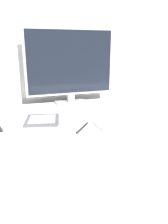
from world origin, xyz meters
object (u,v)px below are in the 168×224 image
laptop (40,122)px  pen (82,128)px  keyboard (128,123)px  monitor (70,65)px  ereader (42,120)px

laptop → pen: size_ratio=3.10×
keyboard → pen: (-0.22, 0.02, -0.00)m
monitor → keyboard: size_ratio=1.80×
keyboard → monitor: bearing=107.8°
keyboard → ereader: bearing=163.2°
keyboard → ereader: 0.40m
monitor → ereader: monitor is taller
keyboard → ereader: ereader is taller
keyboard → laptop: 0.41m
keyboard → pen: bearing=176.0°
ereader → pen: (0.16, -0.10, -0.02)m
monitor → pen: (-0.07, -0.45, -0.24)m
ereader → monitor: bearing=56.8°
monitor → ereader: size_ratio=2.82×
laptop → keyboard: bearing=-18.7°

